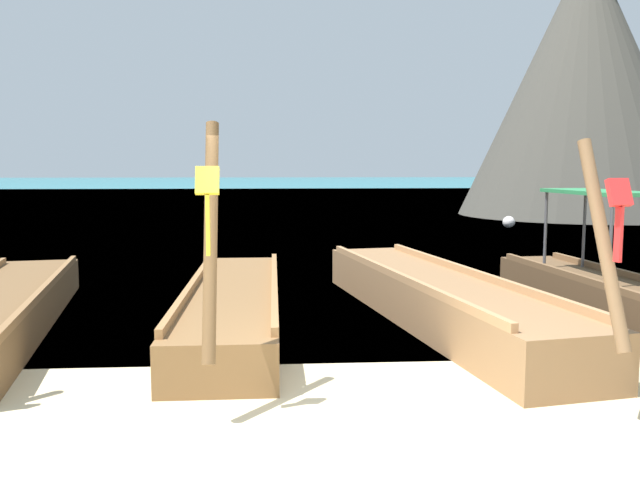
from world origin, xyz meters
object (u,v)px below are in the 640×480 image
Objects in this scene: longtail_boat_turquoise_ribbon at (1,311)px; mooring_buoy_near at (509,222)px; longtail_boat_red_ribbon at (436,299)px; longtail_boat_yellow_ribbon at (234,305)px; karst_rock at (589,85)px; longtail_boat_blue_ribbon at (624,296)px.

longtail_boat_turquoise_ribbon is 15.42× the size of mooring_buoy_near.
longtail_boat_red_ribbon is 15.06m from mooring_buoy_near.
longtail_boat_turquoise_ribbon is at bearing -178.31° from longtail_boat_red_ribbon.
longtail_boat_yellow_ribbon is 0.90× the size of longtail_boat_red_ribbon.
longtail_boat_yellow_ribbon is at bearing -125.91° from karst_rock.
karst_rock is at bearing 48.84° from longtail_boat_turquoise_ribbon.
longtail_boat_yellow_ribbon is at bearing -178.55° from longtail_boat_red_ribbon.
longtail_boat_red_ribbon is (5.98, 0.18, 0.05)m from longtail_boat_turquoise_ribbon.
longtail_boat_red_ribbon reaches higher than mooring_buoy_near.
longtail_boat_turquoise_ribbon is 1.00× the size of longtail_boat_yellow_ribbon.
mooring_buoy_near is (5.99, 13.82, -0.11)m from longtail_boat_red_ribbon.
karst_rock reaches higher than longtail_boat_turquoise_ribbon.
mooring_buoy_near is at bearing 49.45° from longtail_boat_turquoise_ribbon.
longtail_boat_red_ribbon is at bearing 1.45° from longtail_boat_yellow_ribbon.
karst_rock is 27.95× the size of mooring_buoy_near.
karst_rock is at bearing 59.73° from longtail_boat_red_ribbon.
longtail_boat_blue_ribbon is at bearing 1.32° from longtail_boat_yellow_ribbon.
longtail_boat_blue_ribbon is (2.81, 0.06, -0.01)m from longtail_boat_red_ribbon.
longtail_boat_turquoise_ribbon is at bearing -131.16° from karst_rock.
longtail_boat_blue_ribbon reaches higher than longtail_boat_red_ribbon.
longtail_boat_turquoise_ribbon is 0.98× the size of longtail_boat_blue_ribbon.
longtail_boat_yellow_ribbon is at bearing -178.68° from longtail_boat_blue_ribbon.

